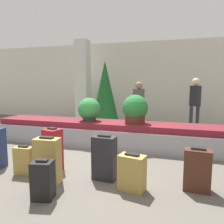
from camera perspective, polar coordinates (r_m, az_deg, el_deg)
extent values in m
plane|color=#59544C|center=(4.17, -6.62, -14.59)|extent=(18.00, 18.00, 0.00)
cube|color=beige|center=(9.00, 6.86, 7.71)|extent=(18.00, 0.06, 3.20)
cube|color=gray|center=(5.55, 0.00, -6.41)|extent=(6.43, 0.95, 0.46)
cube|color=maroon|center=(5.48, 0.00, -3.35)|extent=(6.18, 0.79, 0.15)
cube|color=silver|center=(8.66, -7.61, 7.71)|extent=(0.48, 0.48, 3.20)
cube|color=black|center=(3.23, -17.60, -16.61)|extent=(0.32, 0.29, 0.53)
cube|color=black|center=(3.13, -17.81, -11.96)|extent=(0.16, 0.11, 0.03)
cube|color=#A3843D|center=(3.33, 5.23, -15.56)|extent=(0.42, 0.30, 0.53)
cube|color=black|center=(3.23, 5.29, -10.98)|extent=(0.22, 0.12, 0.03)
cube|color=#A3843D|center=(3.62, -16.47, -12.22)|extent=(0.40, 0.27, 0.72)
cube|color=black|center=(3.51, -16.70, -6.41)|extent=(0.22, 0.10, 0.03)
cube|color=#232328|center=(3.62, -2.03, -11.96)|extent=(0.39, 0.24, 0.72)
cube|color=black|center=(3.52, -2.06, -6.22)|extent=(0.21, 0.09, 0.03)
cube|color=#472319|center=(3.51, 21.38, -13.98)|extent=(0.39, 0.24, 0.62)
cube|color=black|center=(3.41, 21.65, -8.89)|extent=(0.21, 0.09, 0.03)
cube|color=maroon|center=(4.12, -15.20, -9.51)|extent=(0.34, 0.32, 0.76)
cube|color=black|center=(4.02, -15.39, -4.15)|extent=(0.17, 0.13, 0.03)
cube|color=#A3843D|center=(4.14, -22.00, -11.71)|extent=(0.33, 0.19, 0.48)
cube|color=black|center=(4.07, -22.18, -8.31)|extent=(0.18, 0.07, 0.03)
cylinder|color=#2D2D2D|center=(5.65, -5.95, -1.55)|extent=(0.34, 0.34, 0.15)
sphere|color=#2D7F38|center=(5.62, -5.99, 0.78)|extent=(0.57, 0.57, 0.57)
cylinder|color=#4C2319|center=(5.30, 6.02, -1.80)|extent=(0.48, 0.48, 0.21)
sphere|color=#236B2D|center=(5.27, 6.06, 1.17)|extent=(0.62, 0.62, 0.62)
cylinder|color=#282833|center=(7.01, 6.09, -2.17)|extent=(0.11, 0.11, 0.77)
cylinder|color=#282833|center=(6.98, 7.70, -2.25)|extent=(0.11, 0.11, 0.77)
cube|color=#474C47|center=(6.91, 6.99, 3.47)|extent=(0.37, 0.31, 0.61)
sphere|color=#936B4C|center=(6.90, 7.04, 6.94)|extent=(0.23, 0.23, 0.23)
cylinder|color=#282833|center=(7.64, 19.91, -1.57)|extent=(0.11, 0.11, 0.83)
cylinder|color=#282833|center=(7.66, 21.40, -1.62)|extent=(0.11, 0.11, 0.83)
cube|color=#232328|center=(7.57, 20.92, 3.97)|extent=(0.35, 0.36, 0.66)
sphere|color=beige|center=(7.56, 21.08, 7.37)|extent=(0.24, 0.24, 0.24)
cylinder|color=#4C331E|center=(7.60, -1.80, -3.65)|extent=(0.16, 0.16, 0.18)
cone|color=#195623|center=(7.47, -1.83, 5.10)|extent=(0.99, 0.99, 2.14)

